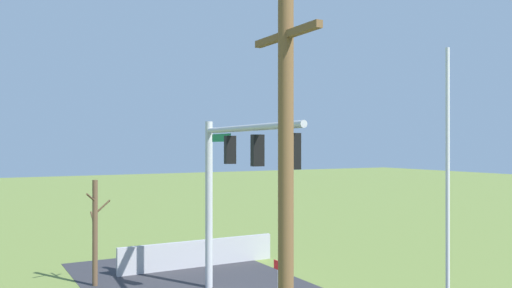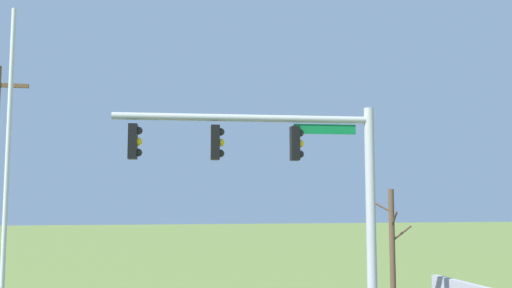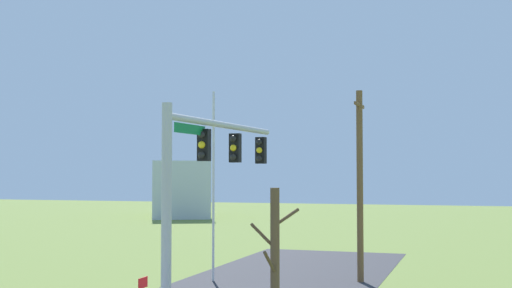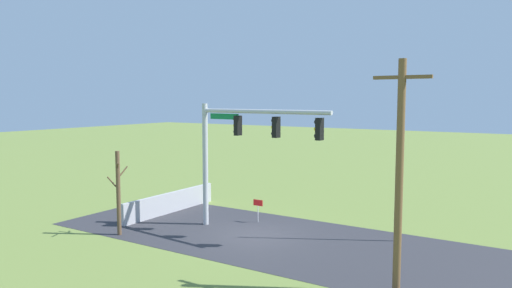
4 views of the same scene
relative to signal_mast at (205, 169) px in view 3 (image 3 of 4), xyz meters
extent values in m
cylinder|color=#B2B5BA|center=(2.25, -0.18, -1.37)|extent=(0.28, 0.28, 6.28)
cylinder|color=#B2B5BA|center=(-1.36, 0.11, 1.42)|extent=(7.23, 0.77, 0.20)
cube|color=#0F7238|center=(0.95, -0.08, 1.14)|extent=(1.80, 0.17, 0.28)
cube|color=black|center=(0.08, -0.01, 0.72)|extent=(0.27, 0.38, 0.96)
sphere|color=black|center=(0.23, -0.02, 1.02)|extent=(0.22, 0.22, 0.22)
sphere|color=yellow|center=(0.23, -0.02, 0.72)|extent=(0.22, 0.22, 0.22)
sphere|color=black|center=(0.23, -0.02, 0.42)|extent=(0.22, 0.22, 0.22)
cube|color=black|center=(-2.15, 0.17, 0.72)|extent=(0.27, 0.38, 0.96)
sphere|color=black|center=(-2.00, 0.16, 1.02)|extent=(0.22, 0.22, 0.22)
sphere|color=yellow|center=(-2.00, 0.16, 0.72)|extent=(0.22, 0.22, 0.22)
sphere|color=black|center=(-2.00, 0.16, 0.42)|extent=(0.22, 0.22, 0.22)
cube|color=black|center=(-4.39, 0.35, 0.72)|extent=(0.27, 0.38, 0.96)
sphere|color=black|center=(-4.24, 0.34, 1.02)|extent=(0.22, 0.22, 0.22)
sphere|color=yellow|center=(-4.24, 0.34, 0.72)|extent=(0.22, 0.22, 0.22)
sphere|color=black|center=(-4.24, 0.34, 0.42)|extent=(0.22, 0.22, 0.22)
cylinder|color=silver|center=(-6.94, -2.53, -0.61)|extent=(0.10, 0.10, 7.81)
cylinder|color=brown|center=(-8.62, 3.24, -0.60)|extent=(0.26, 0.26, 7.82)
cube|color=brown|center=(-8.62, 3.24, 2.71)|extent=(1.90, 0.12, 0.12)
cylinder|color=brown|center=(4.58, 3.54, -2.49)|extent=(0.20, 0.20, 4.06)
cylinder|color=brown|center=(4.94, 3.54, -2.02)|extent=(0.78, 0.07, 0.57)
cylinder|color=brown|center=(4.34, 3.74, -1.10)|extent=(0.54, 0.47, 0.39)
cylinder|color=brown|center=(4.55, 3.27, -1.50)|extent=(0.12, 0.61, 0.55)
cube|color=red|center=(0.16, -1.97, -3.45)|extent=(0.56, 0.02, 0.32)
cube|color=silver|center=(-46.03, -22.11, -1.61)|extent=(13.28, 10.44, 5.80)
camera|label=1|loc=(-15.96, 7.87, 0.89)|focal=36.80mm
camera|label=2|loc=(-4.14, -15.46, -0.93)|focal=40.07mm
camera|label=3|loc=(18.19, 7.60, -0.20)|focal=46.00mm
camera|label=4|loc=(-12.91, 18.85, 2.01)|focal=33.30mm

